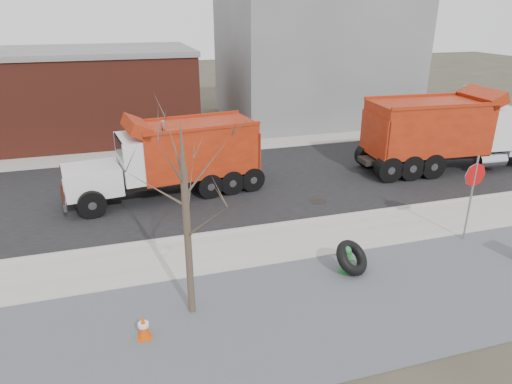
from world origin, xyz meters
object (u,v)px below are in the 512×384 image
object	(u,v)px
dump_truck_red_a	(450,130)
dump_truck_red_b	(173,155)
truck_tire	(352,258)
fire_hydrant	(346,261)
stop_sign	(473,184)

from	to	relation	value
dump_truck_red_a	dump_truck_red_b	distance (m)	13.30
truck_tire	fire_hydrant	bearing A→B (deg)	170.32
stop_sign	dump_truck_red_a	xyz separation A→B (m)	(4.33, 6.58, -0.08)
stop_sign	dump_truck_red_a	bearing A→B (deg)	76.26
stop_sign	dump_truck_red_b	distance (m)	11.39
fire_hydrant	truck_tire	distance (m)	0.18
fire_hydrant	truck_tire	size ratio (longest dim) A/B	0.60
dump_truck_red_a	stop_sign	bearing A→B (deg)	-119.70
fire_hydrant	dump_truck_red_a	distance (m)	11.87
dump_truck_red_a	dump_truck_red_b	size ratio (longest dim) A/B	1.19
stop_sign	dump_truck_red_b	size ratio (longest dim) A/B	0.37
dump_truck_red_b	stop_sign	bearing A→B (deg)	134.20
truck_tire	stop_sign	bearing A→B (deg)	9.23
fire_hydrant	stop_sign	distance (m)	5.20
dump_truck_red_a	dump_truck_red_b	xyz separation A→B (m)	(-13.29, 0.46, -0.22)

